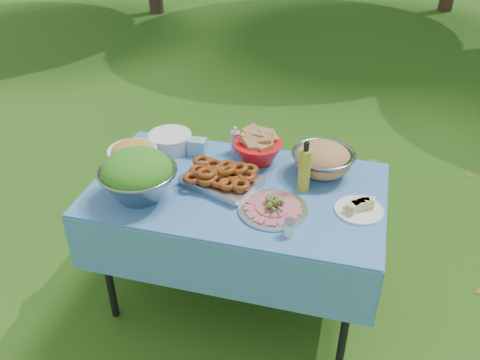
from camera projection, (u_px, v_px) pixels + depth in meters
name	position (u px, v px, depth m)	size (l,w,h in m)	color
ground	(238.00, 295.00, 2.97)	(80.00, 80.00, 0.00)	#123B0A
picnic_table	(237.00, 245.00, 2.76)	(1.46, 0.86, 0.76)	#84BFFF
salad_bowl	(138.00, 175.00, 2.42)	(0.38, 0.38, 0.25)	gray
pasta_bowl_white	(133.00, 154.00, 2.69)	(0.26, 0.26, 0.14)	white
plate_stack	(170.00, 141.00, 2.86)	(0.24, 0.24, 0.09)	white
wipes_box	(197.00, 147.00, 2.81)	(0.10, 0.07, 0.09)	#8DBADA
sanitizer_bottle	(235.00, 140.00, 2.81)	(0.05, 0.05, 0.15)	pink
bread_bowl	(258.00, 147.00, 2.72)	(0.26, 0.26, 0.17)	red
pasta_bowl_steel	(323.00, 159.00, 2.62)	(0.32, 0.32, 0.17)	gray
fried_tray	(221.00, 177.00, 2.55)	(0.36, 0.26, 0.09)	#A8A8AC
charcuterie_platter	(273.00, 204.00, 2.37)	(0.33, 0.33, 0.08)	silver
oil_bottle	(305.00, 166.00, 2.46)	(0.06, 0.06, 0.27)	gold
cheese_plate	(360.00, 206.00, 2.37)	(0.23, 0.23, 0.06)	white
shaker	(289.00, 227.00, 2.22)	(0.05, 0.05, 0.08)	white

